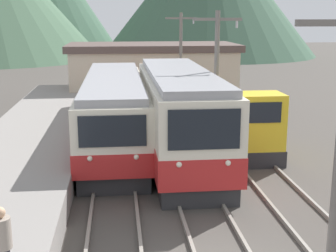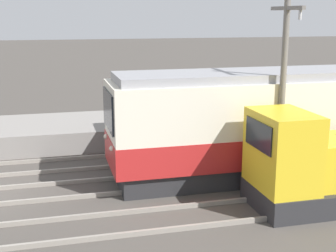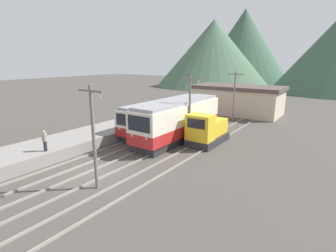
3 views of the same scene
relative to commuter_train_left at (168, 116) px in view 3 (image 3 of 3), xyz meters
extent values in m
plane|color=#47423D|center=(2.60, -12.28, -1.58)|extent=(200.00, 200.00, 0.00)
cube|color=gray|center=(-3.65, -12.28, -1.11)|extent=(4.50, 54.00, 0.94)
cube|color=gray|center=(-0.72, -12.28, -1.51)|extent=(0.10, 60.00, 0.14)
cube|color=gray|center=(0.72, -12.28, -1.51)|extent=(0.10, 60.00, 0.14)
cube|color=gray|center=(2.08, -12.28, -1.51)|extent=(0.10, 60.00, 0.14)
cube|color=gray|center=(3.52, -12.28, -1.51)|extent=(0.10, 60.00, 0.14)
cube|color=gray|center=(5.08, -12.28, -1.51)|extent=(0.10, 60.00, 0.14)
cube|color=gray|center=(6.52, -12.28, -1.51)|extent=(0.10, 60.00, 0.14)
cube|color=#28282B|center=(0.00, 0.01, -1.23)|extent=(2.58, 12.74, 0.70)
cube|color=silver|center=(0.00, 0.01, 0.32)|extent=(2.80, 13.27, 2.40)
cube|color=red|center=(0.00, 0.01, -0.45)|extent=(2.84, 13.31, 0.86)
cube|color=black|center=(0.00, -6.66, 0.80)|extent=(2.24, 0.06, 1.06)
sphere|color=silver|center=(-0.77, -6.67, -0.11)|extent=(0.18, 0.18, 0.18)
sphere|color=silver|center=(0.77, -6.67, -0.11)|extent=(0.18, 0.18, 0.18)
cube|color=#939399|center=(0.00, 0.01, 1.66)|extent=(2.46, 12.74, 0.28)
cube|color=#28282B|center=(2.80, -2.09, -1.23)|extent=(2.58, 11.42, 0.70)
cube|color=silver|center=(2.80, -2.09, 0.55)|extent=(2.80, 11.90, 2.87)
cube|color=red|center=(2.80, -2.09, -0.37)|extent=(2.84, 11.94, 1.03)
cube|color=black|center=(2.80, -8.07, 1.12)|extent=(2.24, 0.06, 1.26)
sphere|color=silver|center=(2.03, -8.08, 0.03)|extent=(0.18, 0.18, 0.18)
sphere|color=silver|center=(3.57, -8.08, 0.03)|extent=(0.18, 0.18, 0.18)
cube|color=#939399|center=(2.80, -2.09, 2.12)|extent=(2.46, 11.42, 0.28)
cube|color=#28282B|center=(5.80, -1.67, -1.23)|extent=(2.40, 4.82, 0.70)
cube|color=gold|center=(5.80, -3.31, 0.27)|extent=(2.28, 1.54, 2.30)
cube|color=black|center=(5.80, -4.10, 0.77)|extent=(1.68, 0.04, 0.83)
cube|color=gold|center=(5.80, -0.90, -0.18)|extent=(1.92, 3.17, 1.40)
cylinder|color=black|center=(5.80, -0.90, 0.77)|extent=(0.16, 0.16, 0.50)
cylinder|color=slate|center=(4.30, -13.74, 1.57)|extent=(0.20, 0.20, 6.30)
cube|color=slate|center=(4.30, -13.74, 4.37)|extent=(2.00, 0.12, 0.12)
cylinder|color=#B2B2B7|center=(5.10, -13.74, 4.17)|extent=(0.10, 0.10, 0.30)
cylinder|color=slate|center=(4.30, -2.61, 1.57)|extent=(0.20, 0.20, 6.30)
cube|color=slate|center=(4.30, -2.61, 4.37)|extent=(2.00, 0.12, 0.12)
cylinder|color=#B2B2B7|center=(5.10, -2.61, 4.17)|extent=(0.10, 0.10, 0.30)
cylinder|color=slate|center=(4.30, 8.51, 1.57)|extent=(0.20, 0.20, 6.30)
cube|color=slate|center=(4.30, 8.51, 4.37)|extent=(2.00, 0.12, 0.12)
cylinder|color=#B2B2B7|center=(5.10, 8.51, 4.17)|extent=(0.10, 0.10, 0.30)
cylinder|color=#282833|center=(-2.07, -13.17, -0.26)|extent=(0.26, 0.26, 0.78)
cylinder|color=gray|center=(-2.07, -13.17, 0.44)|extent=(0.38, 0.38, 0.62)
sphere|color=tan|center=(-2.07, -13.17, 0.86)|extent=(0.22, 0.22, 0.22)
cube|color=beige|center=(2.85, 13.72, 0.21)|extent=(12.00, 6.00, 3.58)
cube|color=#51423D|center=(2.85, 13.72, 2.25)|extent=(12.60, 6.30, 0.50)
cone|color=#47664C|center=(-18.85, 50.71, 8.03)|extent=(33.57, 33.57, 19.23)
cone|color=#3D5B47|center=(-14.85, 65.18, 10.33)|extent=(30.87, 30.87, 23.83)
camera|label=1|loc=(0.23, -21.69, 4.48)|focal=50.00mm
camera|label=2|loc=(17.84, -9.86, 4.17)|focal=50.00mm
camera|label=3|loc=(16.25, -23.29, 6.01)|focal=28.00mm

